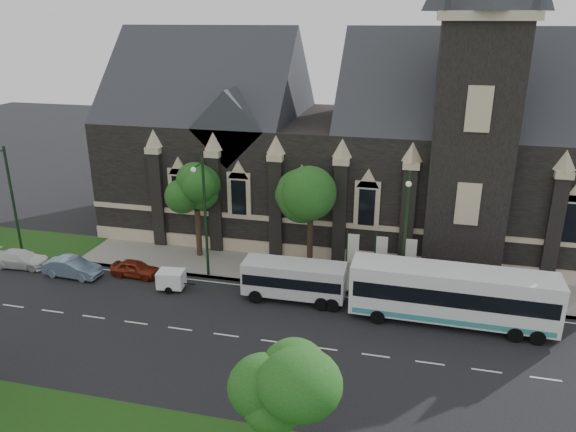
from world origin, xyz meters
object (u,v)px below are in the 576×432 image
(banner_flag_right, at_px, (408,257))
(box_trailer, at_px, (171,279))
(shuttle_bus, at_px, (294,279))
(tree_walk_right, at_px, (314,195))
(banner_flag_center, at_px, (379,254))
(tree_park_east, at_px, (289,379))
(tree_walk_left, at_px, (199,188))
(car_far_white, at_px, (20,259))
(street_lamp_near, at_px, (405,229))
(sedan, at_px, (72,267))
(car_far_red, at_px, (135,268))
(banner_flag_left, at_px, (351,251))
(street_lamp_mid, at_px, (204,212))
(street_lamp_far, at_px, (10,196))
(tour_coach, at_px, (452,294))

(banner_flag_right, xyz_separation_m, box_trailer, (-16.04, -4.26, -1.59))
(shuttle_bus, bearing_deg, tree_walk_right, 86.73)
(tree_walk_right, bearing_deg, banner_flag_center, -18.64)
(tree_park_east, relative_size, tree_walk_left, 0.82)
(car_far_white, bearing_deg, banner_flag_center, -86.63)
(street_lamp_near, xyz_separation_m, banner_flag_right, (0.29, 1.91, -2.73))
(sedan, bearing_deg, car_far_white, 86.04)
(banner_flag_right, height_order, shuttle_bus, banner_flag_right)
(sedan, xyz_separation_m, car_far_red, (4.49, 1.13, -0.09))
(banner_flag_right, xyz_separation_m, car_far_white, (-28.93, -3.53, -1.73))
(banner_flag_left, relative_size, banner_flag_right, 1.00)
(banner_flag_center, distance_m, car_far_white, 27.22)
(street_lamp_mid, distance_m, car_far_red, 6.99)
(tree_walk_left, distance_m, shuttle_bus, 11.08)
(street_lamp_far, relative_size, banner_flag_center, 2.25)
(tree_park_east, xyz_separation_m, box_trailer, (-11.93, 14.06, -3.82))
(banner_flag_right, distance_m, tour_coach, 5.12)
(tree_park_east, distance_m, sedan, 24.80)
(tree_walk_left, distance_m, tour_coach, 20.21)
(tree_park_east, xyz_separation_m, banner_flag_right, (4.11, 18.32, -2.24))
(banner_flag_center, bearing_deg, box_trailer, -163.10)
(tree_park_east, bearing_deg, sedan, 144.45)
(tree_walk_left, relative_size, tour_coach, 0.61)
(banner_flag_left, height_order, shuttle_bus, banner_flag_left)
(box_trailer, bearing_deg, tree_walk_right, 26.93)
(street_lamp_mid, bearing_deg, banner_flag_left, 10.50)
(tour_coach, xyz_separation_m, box_trailer, (-18.91, -0.04, -1.18))
(tree_walk_left, relative_size, banner_flag_left, 1.91)
(street_lamp_mid, bearing_deg, tree_walk_left, 116.47)
(banner_flag_right, distance_m, sedan, 24.44)
(tree_walk_right, xyz_separation_m, banner_flag_left, (3.08, -1.71, -3.43))
(shuttle_bus, bearing_deg, box_trailer, -176.51)
(street_lamp_near, bearing_deg, shuttle_bus, -166.43)
(street_lamp_near, height_order, banner_flag_right, street_lamp_near)
(tree_park_east, height_order, banner_flag_center, tree_park_east)
(street_lamp_near, xyz_separation_m, banner_flag_left, (-3.71, 1.91, -2.73))
(tree_walk_right, distance_m, sedan, 18.63)
(tour_coach, height_order, car_far_red, tour_coach)
(tour_coach, bearing_deg, tree_walk_left, 163.61)
(street_lamp_far, bearing_deg, shuttle_bus, -4.21)
(tree_walk_right, height_order, box_trailer, tree_walk_right)
(street_lamp_near, height_order, car_far_white, street_lamp_near)
(car_far_white, bearing_deg, box_trailer, -97.35)
(tree_park_east, height_order, box_trailer, tree_park_east)
(tree_walk_right, relative_size, sedan, 1.80)
(box_trailer, xyz_separation_m, car_far_white, (-12.90, 0.73, -0.15))
(street_lamp_far, xyz_separation_m, banner_flag_left, (26.29, 1.91, -2.73))
(sedan, bearing_deg, street_lamp_far, 73.29)
(tree_walk_left, height_order, banner_flag_left, tree_walk_left)
(street_lamp_mid, distance_m, street_lamp_far, 16.00)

